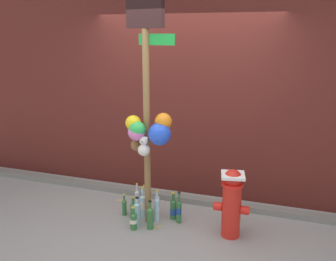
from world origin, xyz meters
TOP-DOWN VIEW (x-y plane):
  - ground_plane at (0.00, 0.00)m, footprint 14.00×14.00m
  - building_wall at (0.00, 1.33)m, footprint 10.00×0.20m
  - curb_strip at (0.00, 0.94)m, footprint 8.00×0.12m
  - memorial_post at (-0.15, 0.22)m, footprint 0.57×0.30m
  - fire_hydrant at (0.83, 0.27)m, footprint 0.40×0.30m
  - bottle_0 at (-0.28, 0.36)m, footprint 0.08×0.08m
  - bottle_1 at (0.09, 0.43)m, footprint 0.08×0.08m
  - bottle_2 at (-0.10, 0.12)m, footprint 0.08×0.08m
  - bottle_3 at (-0.09, 0.33)m, footprint 0.07×0.07m
  - bottle_4 at (-0.13, 0.46)m, footprint 0.06×0.06m
  - bottle_5 at (-0.27, 0.15)m, footprint 0.08×0.08m
  - bottle_6 at (-0.53, 0.33)m, footprint 0.06×0.06m
  - bottle_7 at (-0.33, 0.51)m, footprint 0.07×0.07m
  - bottle_8 at (0.18, 0.37)m, footprint 0.06×0.06m
  - bottle_9 at (-0.39, 0.42)m, footprint 0.06×0.06m
  - bottle_10 at (-0.40, 0.30)m, footprint 0.07×0.07m
  - bottle_11 at (-0.28, 0.04)m, footprint 0.08×0.08m
  - litter_0 at (-0.36, 0.16)m, footprint 0.10×0.09m
  - litter_1 at (-0.74, 0.69)m, footprint 0.15×0.08m
  - litter_2 at (-0.03, 0.17)m, footprint 0.12×0.13m

SIDE VIEW (x-z plane):
  - ground_plane at x=0.00m, z-range 0.00..0.00m
  - litter_0 at x=-0.36m, z-range 0.00..0.01m
  - litter_1 at x=-0.74m, z-range 0.00..0.01m
  - litter_2 at x=-0.03m, z-range 0.00..0.01m
  - curb_strip at x=0.00m, z-range 0.00..0.08m
  - bottle_10 at x=-0.40m, z-range -0.03..0.26m
  - bottle_6 at x=-0.53m, z-range -0.03..0.26m
  - bottle_11 at x=-0.28m, z-range -0.03..0.26m
  - bottle_1 at x=0.09m, z-range -0.04..0.31m
  - bottle_4 at x=-0.13m, z-range -0.04..0.31m
  - bottle_2 at x=-0.10m, z-range -0.03..0.33m
  - bottle_7 at x=-0.33m, z-range -0.03..0.33m
  - bottle_5 at x=-0.27m, z-range -0.02..0.34m
  - bottle_8 at x=0.18m, z-range -0.04..0.36m
  - bottle_3 at x=-0.09m, z-range -0.04..0.36m
  - bottle_0 at x=-0.28m, z-range -0.04..0.37m
  - bottle_9 at x=-0.39m, z-range -0.04..0.38m
  - fire_hydrant at x=0.83m, z-range 0.02..0.83m
  - memorial_post at x=-0.15m, z-range 0.07..2.73m
  - building_wall at x=0.00m, z-range 0.00..3.67m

